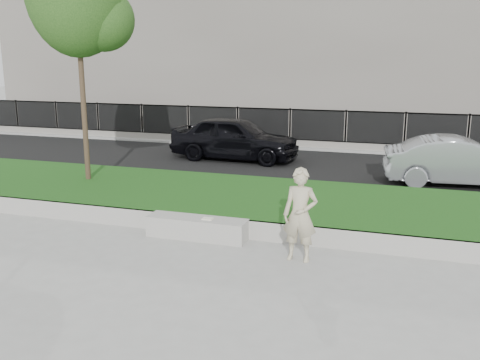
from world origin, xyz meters
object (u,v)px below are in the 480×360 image
(man, at_px, (300,215))
(car_silver, at_px, (460,162))
(car_dark, at_px, (235,138))
(stone_bench, at_px, (197,228))
(book, at_px, (208,219))

(man, relative_size, car_silver, 0.41)
(car_dark, bearing_deg, stone_bench, -164.11)
(stone_bench, height_order, car_dark, car_dark)
(stone_bench, distance_m, book, 0.33)
(car_dark, height_order, car_silver, car_dark)
(man, xyz_separation_m, car_dark, (-4.12, 8.64, -0.04))
(stone_bench, bearing_deg, book, -5.88)
(stone_bench, relative_size, car_silver, 0.50)
(stone_bench, xyz_separation_m, car_silver, (5.41, 6.37, 0.52))
(car_dark, bearing_deg, man, -151.72)
(stone_bench, xyz_separation_m, book, (0.24, -0.02, 0.22))
(stone_bench, distance_m, car_silver, 8.37)
(book, xyz_separation_m, car_dark, (-2.12, 8.12, 0.37))
(man, height_order, car_dark, man)
(stone_bench, distance_m, car_dark, 8.33)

